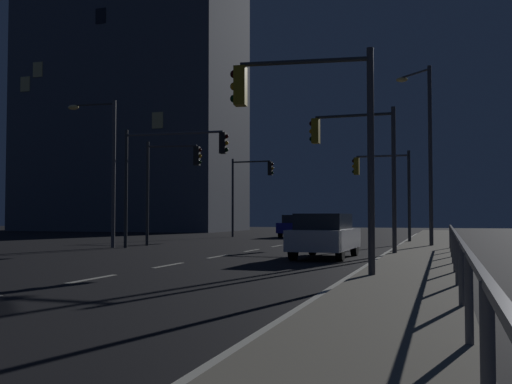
{
  "coord_description": "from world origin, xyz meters",
  "views": [
    {
      "loc": [
        7.91,
        -3.0,
        1.48
      ],
      "look_at": [
        0.37,
        20.46,
        2.5
      ],
      "focal_mm": 41.1,
      "sensor_mm": 36.0,
      "label": 1
    }
  ],
  "objects_px": {
    "traffic_light_far_left": "(170,173)",
    "car": "(325,235)",
    "traffic_light_near_left": "(357,152)",
    "traffic_light_mid_right": "(170,162)",
    "street_lamp_corner": "(425,139)",
    "building_distant": "(133,98)",
    "traffic_light_mid_left": "(250,182)",
    "traffic_light_far_center": "(383,178)",
    "traffic_light_overhead_east": "(308,117)",
    "street_lamp_median": "(105,158)",
    "car_oncoming": "(296,225)"
  },
  "relations": [
    {
      "from": "car_oncoming",
      "to": "traffic_light_overhead_east",
      "type": "height_order",
      "value": "traffic_light_overhead_east"
    },
    {
      "from": "car_oncoming",
      "to": "traffic_light_overhead_east",
      "type": "bearing_deg",
      "value": -75.53
    },
    {
      "from": "traffic_light_far_left",
      "to": "car",
      "type": "bearing_deg",
      "value": -34.09
    },
    {
      "from": "traffic_light_near_left",
      "to": "traffic_light_overhead_east",
      "type": "bearing_deg",
      "value": -89.56
    },
    {
      "from": "traffic_light_mid_right",
      "to": "building_distant",
      "type": "relative_size",
      "value": 0.2
    },
    {
      "from": "street_lamp_median",
      "to": "building_distant",
      "type": "height_order",
      "value": "building_distant"
    },
    {
      "from": "car",
      "to": "street_lamp_corner",
      "type": "bearing_deg",
      "value": 67.49
    },
    {
      "from": "traffic_light_overhead_east",
      "to": "street_lamp_median",
      "type": "distance_m",
      "value": 16.2
    },
    {
      "from": "traffic_light_near_left",
      "to": "street_lamp_median",
      "type": "relative_size",
      "value": 0.77
    },
    {
      "from": "street_lamp_corner",
      "to": "traffic_light_mid_right",
      "type": "bearing_deg",
      "value": -160.29
    },
    {
      "from": "street_lamp_corner",
      "to": "car",
      "type": "bearing_deg",
      "value": -112.51
    },
    {
      "from": "traffic_light_near_left",
      "to": "street_lamp_median",
      "type": "distance_m",
      "value": 12.33
    },
    {
      "from": "traffic_light_far_left",
      "to": "street_lamp_corner",
      "type": "xyz_separation_m",
      "value": [
        12.31,
        1.67,
        1.44
      ]
    },
    {
      "from": "traffic_light_near_left",
      "to": "traffic_light_mid_right",
      "type": "distance_m",
      "value": 9.19
    },
    {
      "from": "traffic_light_overhead_east",
      "to": "traffic_light_near_left",
      "type": "xyz_separation_m",
      "value": [
        -0.07,
        8.56,
        0.08
      ]
    },
    {
      "from": "traffic_light_mid_left",
      "to": "traffic_light_far_center",
      "type": "distance_m",
      "value": 12.11
    },
    {
      "from": "car",
      "to": "traffic_light_mid_right",
      "type": "xyz_separation_m",
      "value": [
        -7.97,
        3.79,
        3.14
      ]
    },
    {
      "from": "traffic_light_far_left",
      "to": "street_lamp_median",
      "type": "bearing_deg",
      "value": -129.85
    },
    {
      "from": "traffic_light_far_center",
      "to": "street_lamp_corner",
      "type": "distance_m",
      "value": 4.88
    },
    {
      "from": "street_lamp_corner",
      "to": "traffic_light_near_left",
      "type": "bearing_deg",
      "value": -110.03
    },
    {
      "from": "traffic_light_far_left",
      "to": "traffic_light_mid_left",
      "type": "relative_size",
      "value": 0.94
    },
    {
      "from": "building_distant",
      "to": "traffic_light_near_left",
      "type": "bearing_deg",
      "value": -48.9
    },
    {
      "from": "traffic_light_mid_left",
      "to": "car",
      "type": "bearing_deg",
      "value": -64.16
    },
    {
      "from": "traffic_light_overhead_east",
      "to": "street_lamp_corner",
      "type": "xyz_separation_m",
      "value": [
        2.23,
        14.87,
        1.27
      ]
    },
    {
      "from": "traffic_light_mid_left",
      "to": "traffic_light_mid_right",
      "type": "distance_m",
      "value": 14.94
    },
    {
      "from": "car_oncoming",
      "to": "traffic_light_mid_right",
      "type": "height_order",
      "value": "traffic_light_mid_right"
    },
    {
      "from": "car_oncoming",
      "to": "street_lamp_corner",
      "type": "relative_size",
      "value": 0.53
    },
    {
      "from": "car_oncoming",
      "to": "building_distant",
      "type": "bearing_deg",
      "value": 147.25
    },
    {
      "from": "traffic_light_mid_left",
      "to": "traffic_light_far_center",
      "type": "height_order",
      "value": "traffic_light_mid_left"
    },
    {
      "from": "traffic_light_mid_left",
      "to": "traffic_light_far_center",
      "type": "relative_size",
      "value": 1.15
    },
    {
      "from": "traffic_light_far_left",
      "to": "building_distant",
      "type": "height_order",
      "value": "building_distant"
    },
    {
      "from": "car_oncoming",
      "to": "traffic_light_near_left",
      "type": "height_order",
      "value": "traffic_light_near_left"
    },
    {
      "from": "traffic_light_mid_left",
      "to": "traffic_light_far_center",
      "type": "xyz_separation_m",
      "value": [
        9.96,
        -6.89,
        -0.34
      ]
    },
    {
      "from": "traffic_light_far_left",
      "to": "traffic_light_mid_left",
      "type": "distance_m",
      "value": 12.56
    },
    {
      "from": "car_oncoming",
      "to": "traffic_light_far_center",
      "type": "height_order",
      "value": "traffic_light_far_center"
    },
    {
      "from": "traffic_light_mid_right",
      "to": "building_distant",
      "type": "bearing_deg",
      "value": 122.58
    },
    {
      "from": "car",
      "to": "traffic_light_far_left",
      "type": "relative_size",
      "value": 0.84
    },
    {
      "from": "traffic_light_far_left",
      "to": "street_lamp_corner",
      "type": "distance_m",
      "value": 12.5
    },
    {
      "from": "traffic_light_far_center",
      "to": "traffic_light_mid_right",
      "type": "distance_m",
      "value": 11.96
    },
    {
      "from": "traffic_light_near_left",
      "to": "street_lamp_corner",
      "type": "xyz_separation_m",
      "value": [
        2.3,
        6.31,
        1.2
      ]
    },
    {
      "from": "traffic_light_mid_left",
      "to": "building_distant",
      "type": "bearing_deg",
      "value": 140.5
    },
    {
      "from": "traffic_light_mid_right",
      "to": "traffic_light_far_center",
      "type": "bearing_deg",
      "value": 42.09
    },
    {
      "from": "car",
      "to": "traffic_light_mid_left",
      "type": "xyz_separation_m",
      "value": [
        -9.05,
        18.69,
        3.06
      ]
    },
    {
      "from": "traffic_light_far_left",
      "to": "traffic_light_mid_left",
      "type": "bearing_deg",
      "value": 89.92
    },
    {
      "from": "car",
      "to": "traffic_light_mid_left",
      "type": "bearing_deg",
      "value": 115.84
    },
    {
      "from": "traffic_light_near_left",
      "to": "traffic_light_far_center",
      "type": "bearing_deg",
      "value": 90.17
    },
    {
      "from": "street_lamp_corner",
      "to": "street_lamp_median",
      "type": "height_order",
      "value": "street_lamp_corner"
    },
    {
      "from": "traffic_light_mid_right",
      "to": "building_distant",
      "type": "height_order",
      "value": "building_distant"
    },
    {
      "from": "traffic_light_mid_right",
      "to": "traffic_light_mid_left",
      "type": "bearing_deg",
      "value": 94.17
    },
    {
      "from": "traffic_light_far_center",
      "to": "street_lamp_median",
      "type": "bearing_deg",
      "value": -145.81
    }
  ]
}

